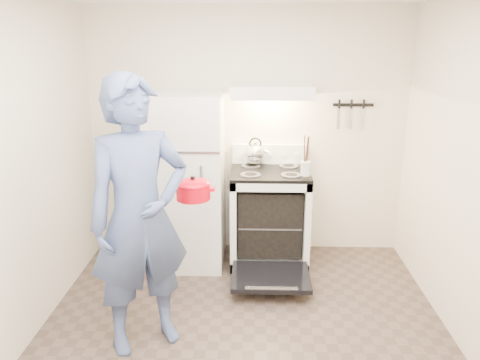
{
  "coord_description": "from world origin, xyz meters",
  "views": [
    {
      "loc": [
        0.07,
        -2.9,
        2.2
      ],
      "look_at": [
        -0.05,
        1.0,
        1.0
      ],
      "focal_mm": 35.0,
      "sensor_mm": 36.0,
      "label": 1
    }
  ],
  "objects_px": {
    "tea_kettle": "(255,151)",
    "person": "(140,218)",
    "stove_body": "(269,218)",
    "dutch_oven": "(193,191)",
    "refrigerator": "(187,181)"
  },
  "relations": [
    {
      "from": "stove_body",
      "to": "person",
      "type": "xyz_separation_m",
      "value": [
        -0.95,
        -1.37,
        0.53
      ]
    },
    {
      "from": "refrigerator",
      "to": "tea_kettle",
      "type": "height_order",
      "value": "refrigerator"
    },
    {
      "from": "tea_kettle",
      "to": "person",
      "type": "xyz_separation_m",
      "value": [
        -0.8,
        -1.58,
        -0.1
      ]
    },
    {
      "from": "tea_kettle",
      "to": "person",
      "type": "distance_m",
      "value": 1.78
    },
    {
      "from": "stove_body",
      "to": "dutch_oven",
      "type": "distance_m",
      "value": 1.3
    },
    {
      "from": "stove_body",
      "to": "person",
      "type": "relative_size",
      "value": 0.46
    },
    {
      "from": "dutch_oven",
      "to": "tea_kettle",
      "type": "bearing_deg",
      "value": 68.01
    },
    {
      "from": "refrigerator",
      "to": "dutch_oven",
      "type": "relative_size",
      "value": 5.09
    },
    {
      "from": "stove_body",
      "to": "tea_kettle",
      "type": "height_order",
      "value": "tea_kettle"
    },
    {
      "from": "tea_kettle",
      "to": "person",
      "type": "height_order",
      "value": "person"
    },
    {
      "from": "refrigerator",
      "to": "dutch_oven",
      "type": "height_order",
      "value": "refrigerator"
    },
    {
      "from": "refrigerator",
      "to": "person",
      "type": "bearing_deg",
      "value": -95.99
    },
    {
      "from": "person",
      "to": "stove_body",
      "type": "bearing_deg",
      "value": 23.76
    },
    {
      "from": "stove_body",
      "to": "dutch_oven",
      "type": "xyz_separation_m",
      "value": [
        -0.63,
        -0.97,
        0.6
      ]
    },
    {
      "from": "person",
      "to": "dutch_oven",
      "type": "relative_size",
      "value": 5.95
    }
  ]
}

